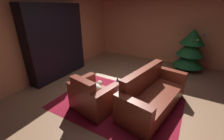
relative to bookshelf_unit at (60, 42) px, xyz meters
The scene contains 11 objects.
ground_plane 2.67m from the bookshelf_unit, ahead, with size 7.78×7.78×0.00m, color #966D4D.
wall_back 3.94m from the bookshelf_unit, 52.06° to the left, with size 5.44×0.06×2.75m, color tan.
wall_left 0.41m from the bookshelf_unit, 147.37° to the right, with size 0.06×6.61×2.75m, color tan.
area_rug 2.73m from the bookshelf_unit, 14.31° to the right, with size 2.92×2.05×0.01m, color maroon.
bookshelf_unit is the anchor object (origin of this frame).
armchair_red 2.43m from the bookshelf_unit, 27.19° to the right, with size 1.07×0.91×0.85m.
couch_red 3.29m from the bookshelf_unit, ahead, with size 1.15×2.07×0.91m.
coffee_table 2.70m from the bookshelf_unit, 10.70° to the right, with size 0.64×0.64×0.46m.
book_stack_on_table 2.67m from the bookshelf_unit, 11.92° to the right, with size 0.19×0.19×0.07m.
bottle_on_table 2.54m from the bookshelf_unit, 13.36° to the right, with size 0.07×0.07×0.22m.
decorated_tree 4.49m from the bookshelf_unit, 34.01° to the left, with size 1.04×1.04×1.51m.
Camera 1 is at (1.37, -3.09, 2.20)m, focal length 23.57 mm.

